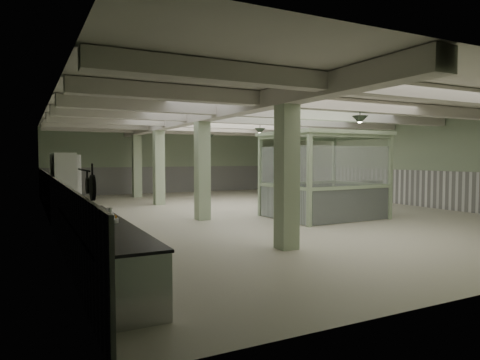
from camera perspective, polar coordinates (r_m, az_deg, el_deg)
name	(u,v)px	position (r m, az deg, el deg)	size (l,w,h in m)	color
floor	(255,212)	(16.04, 1.98, -4.25)	(20.00, 20.00, 0.00)	silver
ceiling	(255,115)	(15.99, 2.00, 8.65)	(14.00, 20.00, 0.02)	white
wall_back	(172,162)	(25.14, -9.09, 2.45)	(14.00, 0.02, 3.60)	#8EA382
wall_left	(49,165)	(13.95, -24.09, 1.82)	(0.02, 20.00, 3.60)	#8EA382
wall_right	(392,163)	(20.24, 19.64, 2.19)	(0.02, 20.00, 3.60)	#8EA382
wainscot_left	(51,200)	(14.01, -23.90, -2.48)	(0.05, 19.90, 1.50)	white
wainscot_right	(391,186)	(20.26, 19.53, -0.78)	(0.05, 19.90, 1.50)	white
wainscot_back	(172,180)	(25.14, -9.05, 0.06)	(13.90, 0.05, 1.50)	white
girder	(191,118)	(14.93, -6.52, 8.19)	(0.45, 19.90, 0.40)	beige
beam_a	(424,92)	(10.11, 23.37, 10.69)	(13.90, 0.35, 0.32)	beige
beam_b	(346,105)	(11.86, 13.91, 9.67)	(13.90, 0.35, 0.32)	beige
beam_c	(293,114)	(13.84, 7.06, 8.76)	(13.90, 0.35, 0.32)	beige
beam_d	(255,120)	(15.97, 2.00, 8.01)	(13.90, 0.35, 0.32)	beige
beam_e	(226,125)	(18.19, -1.84, 7.40)	(13.90, 0.35, 0.32)	beige
beam_f	(204,128)	(20.48, -4.82, 6.90)	(13.90, 0.35, 0.32)	beige
beam_g	(186,131)	(22.81, -7.19, 6.48)	(13.90, 0.35, 0.32)	beige
column_a	(287,168)	(9.48, 6.27, 1.62)	(0.42, 0.42, 3.60)	#B4C9A2
column_b	(202,165)	(13.93, -5.05, 2.06)	(0.42, 0.42, 3.60)	#B4C9A2
column_c	(159,163)	(18.67, -10.77, 2.26)	(0.42, 0.42, 3.60)	#B4C9A2
column_d	(137,162)	(22.54, -13.60, 2.35)	(0.42, 0.42, 3.60)	#B4C9A2
hook_rail	(84,170)	(6.38, -20.13, 1.25)	(0.02, 0.02, 1.20)	black
pendant_front	(360,120)	(12.15, 15.69, 7.73)	(0.44, 0.44, 0.22)	#2E3B2C
pendant_mid	(260,131)	(16.62, 2.68, 6.53)	(0.44, 0.44, 0.22)	#2E3B2C
pendant_back	(210,137)	(21.11, -4.06, 5.78)	(0.44, 0.44, 0.22)	#2E3B2C
prep_counter	(100,248)	(7.86, -18.21, -8.62)	(0.94, 5.38, 0.91)	silver
pitcher_near	(103,220)	(7.16, -17.75, -5.13)	(0.18, 0.20, 0.26)	silver
pitcher_far	(109,217)	(7.48, -17.03, -4.69)	(0.19, 0.22, 0.28)	silver
veg_colander	(82,209)	(9.21, -20.30, -3.65)	(0.39, 0.39, 0.18)	#444449
orange_bowl	(111,221)	(7.63, -16.78, -5.28)	(0.24, 0.24, 0.09)	#B2B2B7
skillet_near	(93,188)	(5.92, -19.06, -0.99)	(0.34, 0.34, 0.05)	black
skillet_far	(87,186)	(6.42, -19.68, -0.70)	(0.23, 0.23, 0.03)	black
walkin_cooler	(64,190)	(13.83, -22.44, -1.21)	(0.82, 2.32, 2.13)	white
guard_booth	(323,161)	(14.66, 11.07, 2.49)	(3.64, 3.10, 2.87)	#A6BD97
filing_cabinet	(372,197)	(16.08, 17.25, -2.20)	(0.39, 0.56, 1.21)	#545647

